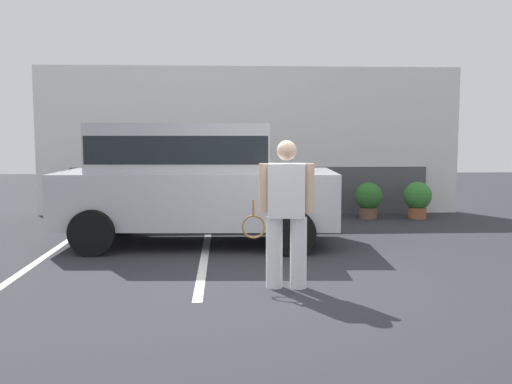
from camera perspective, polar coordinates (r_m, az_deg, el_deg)
ground_plane at (r=7.32m, az=1.73°, el=-9.17°), size 40.00×40.00×0.00m
parking_stripe_0 at (r=9.18m, az=-20.75°, el=-6.44°), size 0.12×4.40×0.01m
parking_stripe_1 at (r=8.75m, az=-5.14°, el=-6.66°), size 0.12×4.40×0.01m
house_frontage at (r=13.56m, az=-0.58°, el=4.63°), size 9.81×0.40×3.41m
parked_suv at (r=9.88m, az=-6.38°, el=1.46°), size 4.69×2.35×2.05m
tennis_player_man at (r=7.03m, az=2.97°, el=-2.02°), size 0.91×0.33×1.81m
potted_plant_by_porch at (r=13.06m, az=11.02°, el=-0.63°), size 0.61×0.61×0.80m
potted_plant_secondary at (r=13.31m, az=15.62°, el=-0.58°), size 0.62×0.62×0.82m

